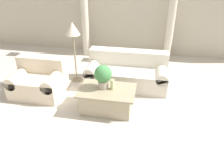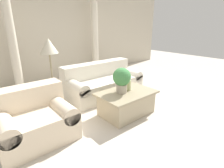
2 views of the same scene
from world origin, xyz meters
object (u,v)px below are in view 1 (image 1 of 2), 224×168
Objects in this scene: loveseat at (39,80)px; coffee_table at (107,99)px; potted_plant at (103,75)px; floor_lamp at (73,32)px; sofa_long at (127,72)px.

loveseat reaches higher than coffee_table.
potted_plant is 0.33× the size of floor_lamp.
sofa_long is 1.23m from potted_plant.
sofa_long reaches higher than coffee_table.
coffee_table is at bearing -46.93° from floor_lamp.
floor_lamp reaches higher than coffee_table.
coffee_table is 1.84m from floor_lamp.
coffee_table is (-0.27, -1.15, -0.09)m from sofa_long.
sofa_long is 2.10m from loveseat.
sofa_long and loveseat have the same top height.
sofa_long is at bearing 71.96° from potted_plant.
potted_plant is (-0.09, 0.06, 0.52)m from coffee_table.
potted_plant is at bearing -108.04° from sofa_long.
floor_lamp is at bearing 48.89° from loveseat.
loveseat is 0.98× the size of coffee_table.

